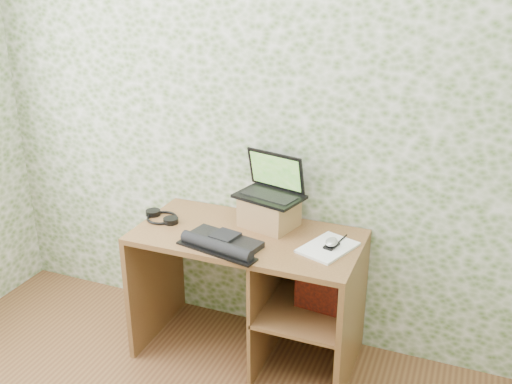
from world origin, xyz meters
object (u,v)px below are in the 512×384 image
at_px(riser, 269,212).
at_px(notepad, 328,248).
at_px(laptop, 272,186).
at_px(keyboard, 221,243).
at_px(desk, 263,279).

relative_size(riser, notepad, 0.94).
distance_m(laptop, keyboard, 0.43).
relative_size(desk, riser, 4.41).
xyz_separation_m(laptop, keyboard, (-0.14, -0.36, -0.20)).
bearing_deg(notepad, desk, -164.50).
distance_m(desk, riser, 0.37).
bearing_deg(keyboard, laptop, 81.08).
distance_m(laptop, notepad, 0.46).
relative_size(riser, laptop, 0.69).
bearing_deg(notepad, keyboard, -140.43).
relative_size(desk, notepad, 4.14).
height_order(desk, notepad, notepad).
bearing_deg(laptop, notepad, -11.92).
distance_m(riser, keyboard, 0.36).
bearing_deg(notepad, riser, 178.71).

